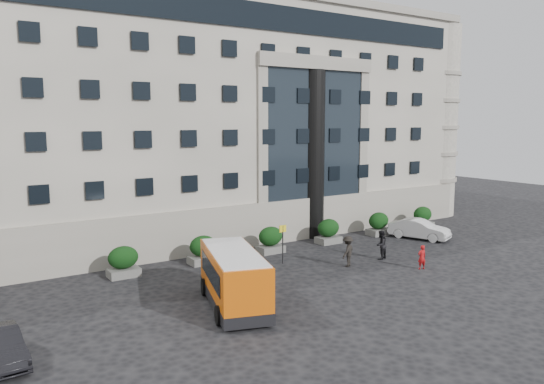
{
  "coord_description": "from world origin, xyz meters",
  "views": [
    {
      "loc": [
        -13.4,
        -22.41,
        9.23
      ],
      "look_at": [
        3.61,
        3.38,
        5.0
      ],
      "focal_mm": 35.0,
      "sensor_mm": 36.0,
      "label": 1
    }
  ],
  "objects_px": {
    "hedge_a": "(123,261)",
    "parked_car_b": "(0,347)",
    "minibus": "(234,276)",
    "white_taxi": "(419,229)",
    "hedge_d": "(328,231)",
    "pedestrian_b": "(381,245)",
    "pedestrian_c": "(348,251)",
    "hedge_f": "(422,217)",
    "pedestrian_a": "(422,257)",
    "hedge_e": "(379,224)",
    "bus_stop_sign": "(283,237)",
    "hedge_b": "(203,250)",
    "hedge_c": "(271,240)"
  },
  "relations": [
    {
      "from": "parked_car_b",
      "to": "hedge_e",
      "type": "bearing_deg",
      "value": 12.82
    },
    {
      "from": "hedge_a",
      "to": "pedestrian_c",
      "type": "distance_m",
      "value": 13.75
    },
    {
      "from": "hedge_d",
      "to": "pedestrian_a",
      "type": "xyz_separation_m",
      "value": [
        0.37,
        -8.63,
        -0.17
      ]
    },
    {
      "from": "hedge_a",
      "to": "parked_car_b",
      "type": "height_order",
      "value": "hedge_a"
    },
    {
      "from": "minibus",
      "to": "parked_car_b",
      "type": "bearing_deg",
      "value": -159.81
    },
    {
      "from": "hedge_c",
      "to": "bus_stop_sign",
      "type": "xyz_separation_m",
      "value": [
        -0.9,
        -2.8,
        0.8
      ]
    },
    {
      "from": "minibus",
      "to": "white_taxi",
      "type": "height_order",
      "value": "minibus"
    },
    {
      "from": "hedge_c",
      "to": "pedestrian_b",
      "type": "bearing_deg",
      "value": -46.55
    },
    {
      "from": "hedge_a",
      "to": "white_taxi",
      "type": "height_order",
      "value": "hedge_a"
    },
    {
      "from": "white_taxi",
      "to": "pedestrian_a",
      "type": "relative_size",
      "value": 3.03
    },
    {
      "from": "hedge_c",
      "to": "white_taxi",
      "type": "height_order",
      "value": "hedge_c"
    },
    {
      "from": "hedge_f",
      "to": "pedestrian_c",
      "type": "bearing_deg",
      "value": -157.37
    },
    {
      "from": "hedge_b",
      "to": "hedge_c",
      "type": "distance_m",
      "value": 5.2
    },
    {
      "from": "hedge_f",
      "to": "parked_car_b",
      "type": "height_order",
      "value": "hedge_f"
    },
    {
      "from": "bus_stop_sign",
      "to": "parked_car_b",
      "type": "relative_size",
      "value": 0.63
    },
    {
      "from": "hedge_c",
      "to": "hedge_e",
      "type": "xyz_separation_m",
      "value": [
        10.4,
        0.0,
        0.0
      ]
    },
    {
      "from": "hedge_a",
      "to": "parked_car_b",
      "type": "distance_m",
      "value": 11.35
    },
    {
      "from": "hedge_c",
      "to": "hedge_e",
      "type": "height_order",
      "value": "same"
    },
    {
      "from": "pedestrian_b",
      "to": "pedestrian_c",
      "type": "relative_size",
      "value": 0.99
    },
    {
      "from": "parked_car_b",
      "to": "white_taxi",
      "type": "relative_size",
      "value": 0.87
    },
    {
      "from": "hedge_a",
      "to": "minibus",
      "type": "bearing_deg",
      "value": -69.67
    },
    {
      "from": "hedge_c",
      "to": "hedge_e",
      "type": "bearing_deg",
      "value": 0.0
    },
    {
      "from": "hedge_d",
      "to": "white_taxi",
      "type": "xyz_separation_m",
      "value": [
        6.87,
        -2.74,
        -0.17
      ]
    },
    {
      "from": "minibus",
      "to": "white_taxi",
      "type": "relative_size",
      "value": 1.54
    },
    {
      "from": "hedge_e",
      "to": "bus_stop_sign",
      "type": "relative_size",
      "value": 0.73
    },
    {
      "from": "hedge_c",
      "to": "pedestrian_c",
      "type": "distance_m",
      "value": 6.0
    },
    {
      "from": "hedge_b",
      "to": "pedestrian_b",
      "type": "relative_size",
      "value": 0.95
    },
    {
      "from": "hedge_b",
      "to": "pedestrian_c",
      "type": "xyz_separation_m",
      "value": [
        7.36,
        -5.6,
        0.05
      ]
    },
    {
      "from": "hedge_a",
      "to": "bus_stop_sign",
      "type": "relative_size",
      "value": 0.73
    },
    {
      "from": "hedge_d",
      "to": "hedge_e",
      "type": "bearing_deg",
      "value": 0.0
    },
    {
      "from": "pedestrian_b",
      "to": "white_taxi",
      "type": "bearing_deg",
      "value": -176.32
    },
    {
      "from": "hedge_a",
      "to": "pedestrian_c",
      "type": "height_order",
      "value": "pedestrian_c"
    },
    {
      "from": "hedge_f",
      "to": "hedge_c",
      "type": "bearing_deg",
      "value": 180.0
    },
    {
      "from": "hedge_b",
      "to": "hedge_e",
      "type": "distance_m",
      "value": 15.6
    },
    {
      "from": "hedge_a",
      "to": "pedestrian_a",
      "type": "height_order",
      "value": "hedge_a"
    },
    {
      "from": "hedge_a",
      "to": "hedge_c",
      "type": "bearing_deg",
      "value": 0.0
    },
    {
      "from": "hedge_c",
      "to": "pedestrian_a",
      "type": "relative_size",
      "value": 1.2
    },
    {
      "from": "hedge_f",
      "to": "pedestrian_a",
      "type": "bearing_deg",
      "value": -139.28
    },
    {
      "from": "hedge_d",
      "to": "pedestrian_c",
      "type": "relative_size",
      "value": 0.94
    },
    {
      "from": "hedge_b",
      "to": "hedge_e",
      "type": "xyz_separation_m",
      "value": [
        15.6,
        0.0,
        0.0
      ]
    },
    {
      "from": "hedge_d",
      "to": "hedge_f",
      "type": "height_order",
      "value": "same"
    },
    {
      "from": "hedge_b",
      "to": "parked_car_b",
      "type": "bearing_deg",
      "value": -146.15
    },
    {
      "from": "hedge_c",
      "to": "parked_car_b",
      "type": "xyz_separation_m",
      "value": [
        -17.9,
        -8.52,
        -0.26
      ]
    },
    {
      "from": "pedestrian_b",
      "to": "hedge_f",
      "type": "bearing_deg",
      "value": -170.24
    },
    {
      "from": "hedge_a",
      "to": "bus_stop_sign",
      "type": "distance_m",
      "value": 9.94
    },
    {
      "from": "pedestrian_b",
      "to": "pedestrian_c",
      "type": "distance_m",
      "value": 3.03
    },
    {
      "from": "hedge_d",
      "to": "pedestrian_b",
      "type": "height_order",
      "value": "pedestrian_b"
    },
    {
      "from": "hedge_d",
      "to": "minibus",
      "type": "xyz_separation_m",
      "value": [
        -12.63,
        -8.02,
        0.62
      ]
    },
    {
      "from": "hedge_b",
      "to": "hedge_e",
      "type": "bearing_deg",
      "value": 0.0
    },
    {
      "from": "minibus",
      "to": "pedestrian_a",
      "type": "height_order",
      "value": "minibus"
    }
  ]
}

